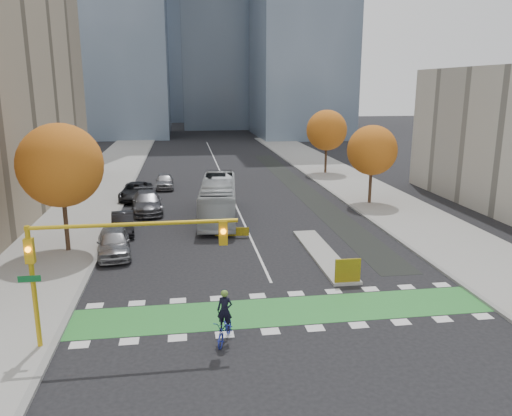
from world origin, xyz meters
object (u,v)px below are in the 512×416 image
object	(u,v)px
traffic_signal_west	(99,252)
parked_car_b	(123,223)
parked_car_d	(136,191)
tree_west	(61,165)
parked_car_a	(114,242)
tree_east_near	(372,150)
bus	(218,199)
hazard_board	(348,270)
tree_east_far	(327,130)
parked_car_e	(165,181)
cyclist	(225,324)
parked_car_c	(147,202)

from	to	relation	value
traffic_signal_west	parked_car_b	size ratio (longest dim) A/B	1.93
parked_car_b	parked_car_d	distance (m)	10.98
tree_west	parked_car_a	distance (m)	5.73
tree_east_near	bus	distance (m)	14.53
hazard_board	parked_car_d	world-z (taller)	parked_car_d
traffic_signal_west	hazard_board	bearing A→B (deg)	21.55
tree_east_far	parked_car_b	world-z (taller)	tree_east_far
parked_car_d	parked_car_e	distance (m)	5.59
tree_east_far	cyclist	bearing A→B (deg)	-111.72
cyclist	parked_car_c	distance (m)	23.34
hazard_board	parked_car_c	size ratio (longest dim) A/B	0.24
hazard_board	tree_west	world-z (taller)	tree_west
tree_east_far	cyclist	distance (m)	42.17
bus	parked_car_b	world-z (taller)	bus
tree_east_far	traffic_signal_west	xyz separation A→B (m)	(-20.43, -38.51, -1.21)
tree_east_far	parked_car_d	distance (m)	24.59
cyclist	tree_east_near	bearing A→B (deg)	76.26
bus	parked_car_c	bearing A→B (deg)	158.83
bus	parked_car_e	world-z (taller)	bus
tree_east_near	tree_east_far	size ratio (longest dim) A/B	0.92
traffic_signal_west	parked_car_a	distance (m)	11.94
tree_east_near	hazard_board	bearing A→B (deg)	-114.20
parked_car_a	parked_car_c	world-z (taller)	parked_car_c
tree_east_far	bus	xyz separation A→B (m)	(-14.33, -19.01, -3.65)
parked_car_b	cyclist	bearing A→B (deg)	-77.09
tree_east_far	parked_car_b	bearing A→B (deg)	-134.28
bus	parked_car_c	world-z (taller)	bus
traffic_signal_west	cyclist	size ratio (longest dim) A/B	3.72
parked_car_a	parked_car_c	xyz separation A→B (m)	(1.36, 10.98, 0.01)
parked_car_a	parked_car_b	distance (m)	5.00
parked_car_d	tree_east_far	bearing A→B (deg)	30.64
traffic_signal_west	parked_car_b	world-z (taller)	traffic_signal_west
tree_east_near	parked_car_a	bearing A→B (deg)	-152.24
bus	cyclist	bearing A→B (deg)	-87.79
tree_east_far	parked_car_d	world-z (taller)	tree_east_far
tree_east_far	bus	size ratio (longest dim) A/B	0.67
tree_east_far	parked_car_b	size ratio (longest dim) A/B	1.73
tree_east_near	cyclist	size ratio (longest dim) A/B	3.09
parked_car_c	parked_car_b	bearing A→B (deg)	-108.91
hazard_board	cyclist	distance (m)	8.71
parked_car_a	parked_car_e	distance (m)	21.13
bus	traffic_signal_west	bearing A→B (deg)	-101.75
traffic_signal_west	parked_car_a	xyz separation A→B (m)	(-1.07, 11.46, -3.19)
tree_east_far	traffic_signal_west	bearing A→B (deg)	-117.95
cyclist	parked_car_b	bearing A→B (deg)	128.95
cyclist	parked_car_b	world-z (taller)	cyclist
bus	hazard_board	bearing A→B (deg)	-62.87
parked_car_d	cyclist	bearing A→B (deg)	-74.50
hazard_board	parked_car_a	size ratio (longest dim) A/B	0.28
parked_car_b	parked_car_d	xyz separation A→B (m)	(0.00, 10.98, 0.06)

